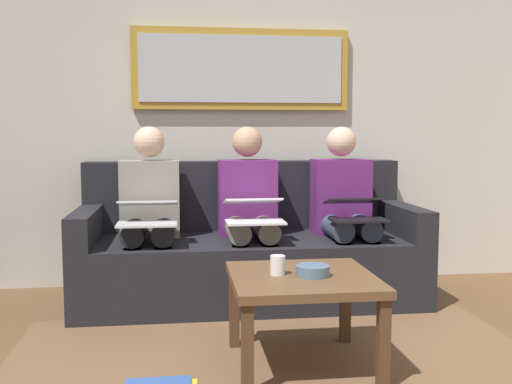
# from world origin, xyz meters

# --- Properties ---
(wall_rear) EXTENTS (6.00, 0.12, 2.60)m
(wall_rear) POSITION_xyz_m (0.00, -2.60, 1.30)
(wall_rear) COLOR beige
(wall_rear) RESTS_ON ground_plane
(area_rug) EXTENTS (2.60, 1.80, 0.01)m
(area_rug) POSITION_xyz_m (0.00, -0.85, 0.00)
(area_rug) COLOR brown
(area_rug) RESTS_ON ground_plane
(couch) EXTENTS (2.20, 0.90, 0.90)m
(couch) POSITION_xyz_m (0.00, -2.12, 0.31)
(couch) COLOR black
(couch) RESTS_ON ground_plane
(framed_mirror) EXTENTS (1.55, 0.05, 0.57)m
(framed_mirror) POSITION_xyz_m (0.00, -2.51, 1.55)
(framed_mirror) COLOR #B7892D
(coffee_table) EXTENTS (0.66, 0.66, 0.44)m
(coffee_table) POSITION_xyz_m (-0.11, -0.90, 0.38)
(coffee_table) COLOR brown
(coffee_table) RESTS_ON ground_plane
(cup) EXTENTS (0.07, 0.07, 0.09)m
(cup) POSITION_xyz_m (-0.00, -0.92, 0.49)
(cup) COLOR silver
(cup) RESTS_ON coffee_table
(bowl) EXTENTS (0.15, 0.15, 0.05)m
(bowl) POSITION_xyz_m (-0.16, -0.87, 0.47)
(bowl) COLOR slate
(bowl) RESTS_ON coffee_table
(person_left) EXTENTS (0.38, 0.58, 1.14)m
(person_left) POSITION_xyz_m (-0.64, -2.05, 0.61)
(person_left) COLOR #66236B
(person_left) RESTS_ON couch
(laptop_black) EXTENTS (0.34, 0.32, 0.14)m
(laptop_black) POSITION_xyz_m (-0.64, -1.80, 0.62)
(laptop_black) COLOR black
(person_middle) EXTENTS (0.38, 0.58, 1.14)m
(person_middle) POSITION_xyz_m (0.00, -2.05, 0.61)
(person_middle) COLOR #66236B
(person_middle) RESTS_ON couch
(laptop_white) EXTENTS (0.35, 0.35, 0.15)m
(laptop_white) POSITION_xyz_m (0.00, -1.80, 0.63)
(laptop_white) COLOR white
(person_right) EXTENTS (0.38, 0.58, 1.14)m
(person_right) POSITION_xyz_m (0.64, -2.05, 0.61)
(person_right) COLOR gray
(person_right) RESTS_ON couch
(laptop_silver) EXTENTS (0.35, 0.34, 0.14)m
(laptop_silver) POSITION_xyz_m (0.64, -1.80, 0.63)
(laptop_silver) COLOR silver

